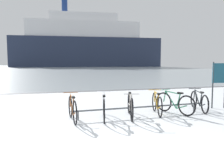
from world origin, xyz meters
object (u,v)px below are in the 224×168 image
object	(u,v)px
bicycle_4	(175,103)
info_sign	(219,77)
bicycle_0	(72,109)
bicycle_2	(130,106)
ferry_ship	(86,45)
bicycle_3	(157,104)
bicycle_1	(104,107)
bicycle_5	(199,101)

from	to	relation	value
bicycle_4	info_sign	size ratio (longest dim) A/B	0.88
bicycle_0	bicycle_2	world-z (taller)	same
info_sign	ferry_ship	world-z (taller)	ferry_ship
bicycle_2	ferry_ship	world-z (taller)	ferry_ship
bicycle_3	ferry_ship	distance (m)	82.94
bicycle_3	info_sign	world-z (taller)	info_sign
bicycle_0	bicycle_1	bearing A→B (deg)	-1.31
bicycle_1	bicycle_5	size ratio (longest dim) A/B	0.99
bicycle_2	info_sign	size ratio (longest dim) A/B	0.99
bicycle_1	bicycle_2	world-z (taller)	bicycle_1
bicycle_2	bicycle_4	world-z (taller)	bicycle_2
bicycle_4	bicycle_5	distance (m)	1.14
bicycle_0	bicycle_3	xyz separation A→B (m)	(2.87, 0.17, -0.01)
bicycle_3	bicycle_5	bearing A→B (deg)	3.44
info_sign	bicycle_2	bearing A→B (deg)	-172.62
bicycle_5	info_sign	distance (m)	1.33
bicycle_0	bicycle_4	xyz separation A→B (m)	(3.49, 0.07, -0.01)
bicycle_5	ferry_ship	world-z (taller)	ferry_ship
bicycle_3	bicycle_4	bearing A→B (deg)	-8.72
bicycle_1	bicycle_4	distance (m)	2.52
bicycle_1	ferry_ship	world-z (taller)	ferry_ship
bicycle_1	bicycle_4	xyz separation A→B (m)	(2.52, 0.09, -0.01)
bicycle_3	bicycle_5	size ratio (longest dim) A/B	0.94
info_sign	bicycle_1	bearing A→B (deg)	-173.94
bicycle_1	bicycle_3	distance (m)	1.91
bicycle_0	info_sign	world-z (taller)	info_sign
bicycle_3	bicycle_5	xyz separation A→B (m)	(1.74, 0.10, -0.01)
ferry_ship	bicycle_2	bearing A→B (deg)	-98.85
bicycle_0	ferry_ship	xyz separation A→B (m)	(14.59, 81.91, 7.78)
bicycle_1	bicycle_5	world-z (taller)	bicycle_1
bicycle_2	bicycle_5	distance (m)	2.78
bicycle_1	info_sign	size ratio (longest dim) A/B	0.95
info_sign	bicycle_5	bearing A→B (deg)	-168.81
bicycle_5	ferry_ship	bearing A→B (deg)	83.02
bicycle_3	bicycle_4	xyz separation A→B (m)	(0.62, -0.10, 0.00)
bicycle_2	bicycle_3	bearing A→B (deg)	10.17
bicycle_2	bicycle_5	size ratio (longest dim) A/B	1.03
bicycle_0	bicycle_5	bearing A→B (deg)	3.38
info_sign	ferry_ship	size ratio (longest dim) A/B	0.03
bicycle_1	bicycle_5	distance (m)	3.65
bicycle_2	info_sign	world-z (taller)	info_sign
bicycle_0	ferry_ship	bearing A→B (deg)	79.90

